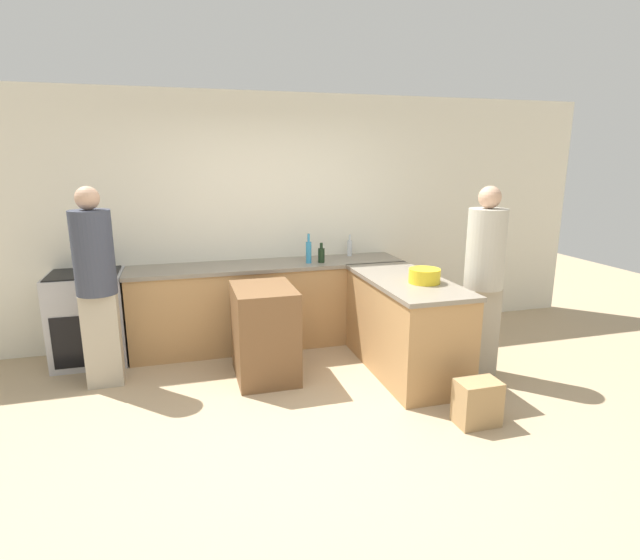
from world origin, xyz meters
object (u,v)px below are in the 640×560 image
at_px(island_table, 265,333).
at_px(wine_bottle_dark, 321,255).
at_px(paper_bag, 477,403).
at_px(person_by_range, 96,281).
at_px(person_at_peninsula, 484,276).
at_px(mixing_bowl, 424,276).
at_px(vinegar_bottle_clear, 350,247).
at_px(dish_soap_bottle, 309,252).
at_px(range_oven, 89,318).

distance_m(island_table, wine_bottle_dark, 1.20).
bearing_deg(island_table, paper_bag, -42.72).
xyz_separation_m(person_by_range, person_at_peninsula, (3.37, -0.73, -0.01)).
xyz_separation_m(island_table, mixing_bowl, (1.41, -0.39, 0.54)).
bearing_deg(mixing_bowl, person_by_range, 167.66).
xyz_separation_m(wine_bottle_dark, person_by_range, (-2.19, -0.51, -0.02)).
bearing_deg(mixing_bowl, vinegar_bottle_clear, 99.20).
bearing_deg(person_by_range, dish_soap_bottle, 14.23).
xyz_separation_m(person_by_range, paper_bag, (2.85, -1.54, -0.80)).
relative_size(vinegar_bottle_clear, person_at_peninsula, 0.14).
relative_size(mixing_bowl, wine_bottle_dark, 1.33).
xyz_separation_m(range_oven, wine_bottle_dark, (2.39, -0.10, 0.54)).
height_order(range_oven, paper_bag, range_oven).
distance_m(range_oven, person_by_range, 0.82).
bearing_deg(wine_bottle_dark, paper_bag, -72.17).
relative_size(range_oven, paper_bag, 2.59).
bearing_deg(dish_soap_bottle, person_at_peninsula, -43.41).
bearing_deg(island_table, vinegar_bottle_clear, 40.59).
bearing_deg(paper_bag, wine_bottle_dark, 107.83).
distance_m(wine_bottle_dark, person_at_peninsula, 1.72).
xyz_separation_m(wine_bottle_dark, person_at_peninsula, (1.18, -1.25, -0.03)).
relative_size(island_table, dish_soap_bottle, 2.74).
bearing_deg(vinegar_bottle_clear, paper_bag, -84.05).
relative_size(person_by_range, person_at_peninsula, 1.01).
height_order(wine_bottle_dark, person_at_peninsula, person_at_peninsula).
bearing_deg(paper_bag, island_table, 137.28).
relative_size(range_oven, vinegar_bottle_clear, 3.74).
distance_m(wine_bottle_dark, person_by_range, 2.25).
height_order(dish_soap_bottle, person_by_range, person_by_range).
xyz_separation_m(mixing_bowl, person_by_range, (-2.83, 0.62, -0.00)).
relative_size(range_oven, island_table, 1.06).
height_order(mixing_bowl, wine_bottle_dark, wine_bottle_dark).
bearing_deg(person_at_peninsula, vinegar_bottle_clear, 116.76).
bearing_deg(dish_soap_bottle, paper_bag, -68.76).
distance_m(vinegar_bottle_clear, person_by_range, 2.72).
relative_size(range_oven, wine_bottle_dark, 4.31).
distance_m(mixing_bowl, person_at_peninsula, 0.55).
xyz_separation_m(range_oven, dish_soap_bottle, (2.25, -0.09, 0.58)).
bearing_deg(vinegar_bottle_clear, island_table, -139.41).
distance_m(vinegar_bottle_clear, person_at_peninsula, 1.70).
bearing_deg(person_at_peninsula, mixing_bowl, 168.04).
distance_m(island_table, paper_bag, 1.95).
height_order(range_oven, dish_soap_bottle, dish_soap_bottle).
relative_size(wine_bottle_dark, person_at_peninsula, 0.12).
bearing_deg(range_oven, island_table, -27.30).
distance_m(island_table, mixing_bowl, 1.56).
bearing_deg(vinegar_bottle_clear, mixing_bowl, -80.80).
height_order(vinegar_bottle_clear, person_by_range, person_by_range).
height_order(range_oven, island_table, range_oven).
height_order(dish_soap_bottle, person_at_peninsula, person_at_peninsula).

